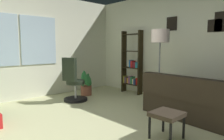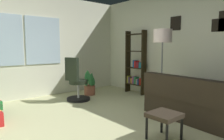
{
  "view_description": "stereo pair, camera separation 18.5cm",
  "coord_description": "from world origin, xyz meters",
  "px_view_note": "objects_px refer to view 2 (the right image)",
  "views": [
    {
      "loc": [
        -2.14,
        -2.31,
        1.29
      ],
      "look_at": [
        0.38,
        0.36,
        0.87
      ],
      "focal_mm": 32.94,
      "sensor_mm": 36.0,
      "label": 1
    },
    {
      "loc": [
        -2.0,
        -2.43,
        1.29
      ],
      "look_at": [
        0.38,
        0.36,
        0.87
      ],
      "focal_mm": 32.94,
      "sensor_mm": 36.0,
      "label": 2
    }
  ],
  "objects_px": {
    "couch": "(214,106)",
    "footstool": "(164,117)",
    "floor_lamp": "(163,41)",
    "potted_plant": "(90,85)",
    "bookshelf": "(136,66)",
    "office_chair": "(76,84)"
  },
  "relations": [
    {
      "from": "couch",
      "to": "potted_plant",
      "type": "distance_m",
      "value": 3.09
    },
    {
      "from": "couch",
      "to": "floor_lamp",
      "type": "relative_size",
      "value": 1.27
    },
    {
      "from": "bookshelf",
      "to": "floor_lamp",
      "type": "relative_size",
      "value": 1.04
    },
    {
      "from": "couch",
      "to": "bookshelf",
      "type": "distance_m",
      "value": 2.51
    },
    {
      "from": "bookshelf",
      "to": "footstool",
      "type": "bearing_deg",
      "value": -129.14
    },
    {
      "from": "couch",
      "to": "potted_plant",
      "type": "bearing_deg",
      "value": 99.41
    },
    {
      "from": "floor_lamp",
      "to": "potted_plant",
      "type": "xyz_separation_m",
      "value": [
        -0.62,
        1.87,
        -1.16
      ]
    },
    {
      "from": "office_chair",
      "to": "bookshelf",
      "type": "relative_size",
      "value": 0.6
    },
    {
      "from": "floor_lamp",
      "to": "footstool",
      "type": "bearing_deg",
      "value": -142.5
    },
    {
      "from": "footstool",
      "to": "floor_lamp",
      "type": "height_order",
      "value": "floor_lamp"
    },
    {
      "from": "footstool",
      "to": "floor_lamp",
      "type": "xyz_separation_m",
      "value": [
        1.37,
        1.06,
        1.1
      ]
    },
    {
      "from": "footstool",
      "to": "floor_lamp",
      "type": "bearing_deg",
      "value": 37.5
    },
    {
      "from": "footstool",
      "to": "potted_plant",
      "type": "xyz_separation_m",
      "value": [
        0.75,
        2.92,
        -0.06
      ]
    },
    {
      "from": "footstool",
      "to": "bookshelf",
      "type": "distance_m",
      "value": 2.95
    },
    {
      "from": "office_chair",
      "to": "potted_plant",
      "type": "distance_m",
      "value": 0.68
    },
    {
      "from": "couch",
      "to": "footstool",
      "type": "xyz_separation_m",
      "value": [
        -1.26,
        0.13,
        0.05
      ]
    },
    {
      "from": "footstool",
      "to": "office_chair",
      "type": "relative_size",
      "value": 0.39
    },
    {
      "from": "potted_plant",
      "to": "footstool",
      "type": "bearing_deg",
      "value": -104.46
    },
    {
      "from": "office_chair",
      "to": "bookshelf",
      "type": "height_order",
      "value": "bookshelf"
    },
    {
      "from": "footstool",
      "to": "office_chair",
      "type": "height_order",
      "value": "office_chair"
    },
    {
      "from": "bookshelf",
      "to": "floor_lamp",
      "type": "distance_m",
      "value": 1.46
    },
    {
      "from": "couch",
      "to": "floor_lamp",
      "type": "bearing_deg",
      "value": 84.4
    }
  ]
}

